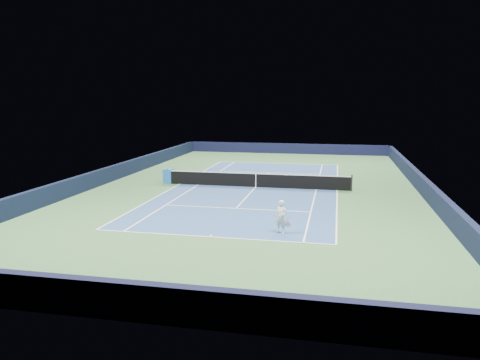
# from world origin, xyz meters

# --- Properties ---
(ground) EXTENTS (40.00, 40.00, 0.00)m
(ground) POSITION_xyz_m (0.00, 0.00, 0.00)
(ground) COLOR #345D32
(ground) RESTS_ON ground
(wall_far) EXTENTS (22.00, 0.35, 1.10)m
(wall_far) POSITION_xyz_m (0.00, 19.82, 0.55)
(wall_far) COLOR black
(wall_far) RESTS_ON ground
(wall_near) EXTENTS (22.00, 0.35, 1.10)m
(wall_near) POSITION_xyz_m (0.00, -19.82, 0.55)
(wall_near) COLOR black
(wall_near) RESTS_ON ground
(wall_right) EXTENTS (0.35, 40.00, 1.10)m
(wall_right) POSITION_xyz_m (10.82, 0.00, 0.55)
(wall_right) COLOR black
(wall_right) RESTS_ON ground
(wall_left) EXTENTS (0.35, 40.00, 1.10)m
(wall_left) POSITION_xyz_m (-10.82, 0.00, 0.55)
(wall_left) COLOR black
(wall_left) RESTS_ON ground
(court_surface) EXTENTS (10.97, 23.77, 0.01)m
(court_surface) POSITION_xyz_m (0.00, 0.00, 0.00)
(court_surface) COLOR navy
(court_surface) RESTS_ON ground
(baseline_far) EXTENTS (10.97, 0.08, 0.00)m
(baseline_far) POSITION_xyz_m (0.00, 11.88, 0.01)
(baseline_far) COLOR white
(baseline_far) RESTS_ON ground
(baseline_near) EXTENTS (10.97, 0.08, 0.00)m
(baseline_near) POSITION_xyz_m (0.00, -11.88, 0.01)
(baseline_near) COLOR white
(baseline_near) RESTS_ON ground
(sideline_doubles_right) EXTENTS (0.08, 23.77, 0.00)m
(sideline_doubles_right) POSITION_xyz_m (5.49, 0.00, 0.01)
(sideline_doubles_right) COLOR white
(sideline_doubles_right) RESTS_ON ground
(sideline_doubles_left) EXTENTS (0.08, 23.77, 0.00)m
(sideline_doubles_left) POSITION_xyz_m (-5.49, 0.00, 0.01)
(sideline_doubles_left) COLOR white
(sideline_doubles_left) RESTS_ON ground
(sideline_singles_right) EXTENTS (0.08, 23.77, 0.00)m
(sideline_singles_right) POSITION_xyz_m (4.12, 0.00, 0.01)
(sideline_singles_right) COLOR white
(sideline_singles_right) RESTS_ON ground
(sideline_singles_left) EXTENTS (0.08, 23.77, 0.00)m
(sideline_singles_left) POSITION_xyz_m (-4.12, 0.00, 0.01)
(sideline_singles_left) COLOR white
(sideline_singles_left) RESTS_ON ground
(service_line_far) EXTENTS (8.23, 0.08, 0.00)m
(service_line_far) POSITION_xyz_m (0.00, 6.40, 0.01)
(service_line_far) COLOR white
(service_line_far) RESTS_ON ground
(service_line_near) EXTENTS (8.23, 0.08, 0.00)m
(service_line_near) POSITION_xyz_m (0.00, -6.40, 0.01)
(service_line_near) COLOR white
(service_line_near) RESTS_ON ground
(center_service_line) EXTENTS (0.08, 12.80, 0.00)m
(center_service_line) POSITION_xyz_m (0.00, 0.00, 0.01)
(center_service_line) COLOR white
(center_service_line) RESTS_ON ground
(center_mark_far) EXTENTS (0.08, 0.30, 0.00)m
(center_mark_far) POSITION_xyz_m (0.00, 11.73, 0.01)
(center_mark_far) COLOR white
(center_mark_far) RESTS_ON ground
(center_mark_near) EXTENTS (0.08, 0.30, 0.00)m
(center_mark_near) POSITION_xyz_m (0.00, -11.73, 0.01)
(center_mark_near) COLOR white
(center_mark_near) RESTS_ON ground
(tennis_net) EXTENTS (12.90, 0.10, 1.07)m
(tennis_net) POSITION_xyz_m (0.00, 0.00, 0.50)
(tennis_net) COLOR black
(tennis_net) RESTS_ON ground
(sponsor_cube) EXTENTS (0.69, 0.64, 1.03)m
(sponsor_cube) POSITION_xyz_m (-6.40, 0.22, 0.51)
(sponsor_cube) COLOR blue
(sponsor_cube) RESTS_ON ground
(tennis_player) EXTENTS (0.78, 1.30, 2.56)m
(tennis_player) POSITION_xyz_m (3.01, -10.67, 0.77)
(tennis_player) COLOR white
(tennis_player) RESTS_ON ground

